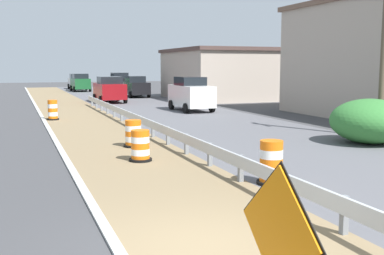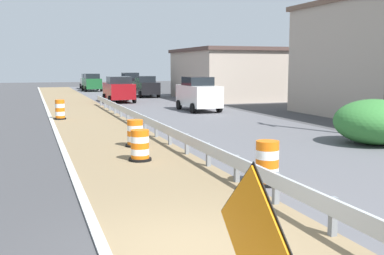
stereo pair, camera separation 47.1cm
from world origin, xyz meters
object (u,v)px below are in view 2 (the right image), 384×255
at_px(warning_sign_diamond, 252,237).
at_px(car_trailing_near_lane, 198,94).
at_px(traffic_barrel_close, 140,147).
at_px(traffic_barrel_mid, 135,135).
at_px(traffic_barrel_far, 60,111).
at_px(car_trailing_far_lane, 119,89).
at_px(traffic_barrel_nearest, 267,165).
at_px(car_lead_far_lane, 89,81).
at_px(car_mid_far_lane, 131,83).
at_px(car_distant_a, 146,86).
at_px(car_lead_near_lane, 92,82).

xyz_separation_m(warning_sign_diamond, car_trailing_near_lane, (8.13, 24.13, 0.07)).
bearing_deg(traffic_barrel_close, car_trailing_near_lane, 63.56).
xyz_separation_m(traffic_barrel_mid, traffic_barrel_far, (-2.08, 9.92, 0.05)).
bearing_deg(warning_sign_diamond, car_trailing_far_lane, -101.01).
relative_size(warning_sign_diamond, traffic_barrel_nearest, 1.73).
relative_size(traffic_barrel_close, car_lead_far_lane, 0.21).
bearing_deg(car_mid_far_lane, traffic_barrel_close, -11.98).
bearing_deg(car_mid_far_lane, traffic_barrel_mid, -12.15).
bearing_deg(traffic_barrel_mid, warning_sign_diamond, -96.05).
bearing_deg(car_mid_far_lane, traffic_barrel_nearest, -7.59).
bearing_deg(car_lead_far_lane, traffic_barrel_mid, 176.00).
relative_size(traffic_barrel_close, car_distant_a, 0.21).
relative_size(traffic_barrel_far, car_mid_far_lane, 0.27).
distance_m(traffic_barrel_mid, car_lead_far_lane, 44.13).
bearing_deg(traffic_barrel_close, traffic_barrel_far, 97.61).
height_order(warning_sign_diamond, car_distant_a, car_distant_a).
xyz_separation_m(traffic_barrel_nearest, traffic_barrel_close, (-2.34, 3.96, -0.07)).
relative_size(traffic_barrel_mid, car_trailing_far_lane, 0.23).
bearing_deg(car_lead_near_lane, traffic_barrel_far, 168.66).
relative_size(warning_sign_diamond, car_trailing_near_lane, 0.46).
distance_m(car_lead_far_lane, car_mid_far_lane, 11.20).
relative_size(car_trailing_near_lane, car_lead_far_lane, 0.92).
bearing_deg(car_trailing_near_lane, car_trailing_far_lane, -159.04).
bearing_deg(car_trailing_far_lane, car_lead_near_lane, -0.29).
height_order(traffic_barrel_far, car_mid_far_lane, car_mid_far_lane).
bearing_deg(car_distant_a, car_mid_far_lane, -177.63).
height_order(traffic_barrel_far, car_lead_near_lane, car_lead_near_lane).
height_order(traffic_barrel_far, car_trailing_far_lane, car_trailing_far_lane).
relative_size(traffic_barrel_nearest, traffic_barrel_close, 1.14).
distance_m(traffic_barrel_far, car_trailing_near_lane, 9.19).
xyz_separation_m(car_mid_far_lane, car_trailing_far_lane, (-3.50, -12.19, -0.06)).
relative_size(car_lead_near_lane, car_lead_far_lane, 0.92).
bearing_deg(car_distant_a, car_trailing_near_lane, 1.06).
height_order(traffic_barrel_close, traffic_barrel_far, traffic_barrel_far).
distance_m(car_lead_far_lane, car_distant_a, 17.41).
bearing_deg(car_lead_near_lane, car_mid_far_lane, -147.81).
xyz_separation_m(traffic_barrel_mid, car_mid_far_lane, (6.72, 33.24, 0.66)).
xyz_separation_m(car_lead_far_lane, car_distant_a, (3.29, -17.10, 0.02)).
xyz_separation_m(traffic_barrel_nearest, car_trailing_near_lane, (4.92, 18.56, 0.61)).
xyz_separation_m(warning_sign_diamond, car_trailing_far_lane, (4.51, 33.16, 0.00)).
height_order(traffic_barrel_close, car_distant_a, car_distant_a).
height_order(car_trailing_far_lane, car_distant_a, car_trailing_far_lane).
distance_m(car_lead_far_lane, car_trailing_far_lane, 22.94).
distance_m(traffic_barrel_close, traffic_barrel_mid, 2.61).
height_order(car_lead_far_lane, car_trailing_far_lane, car_trailing_far_lane).
bearing_deg(car_trailing_near_lane, car_distant_a, 179.07).
bearing_deg(car_lead_far_lane, car_trailing_near_lane, -173.50).
height_order(car_mid_far_lane, car_distant_a, car_mid_far_lane).
distance_m(traffic_barrel_mid, car_lead_near_lane, 38.75).
bearing_deg(traffic_barrel_far, traffic_barrel_mid, -78.17).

